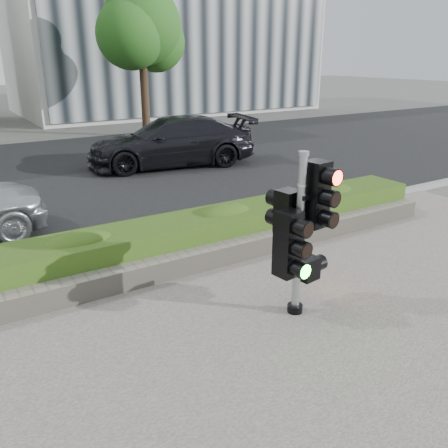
# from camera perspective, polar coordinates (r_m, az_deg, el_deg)

# --- Properties ---
(ground) EXTENTS (120.00, 120.00, 0.00)m
(ground) POSITION_cam_1_polar(r_m,az_deg,el_deg) (6.39, 0.88, -12.93)
(ground) COLOR #51514C
(ground) RESTS_ON ground
(road) EXTENTS (60.00, 13.00, 0.02)m
(road) POSITION_cam_1_polar(r_m,az_deg,el_deg) (15.19, -20.16, 5.42)
(road) COLOR black
(road) RESTS_ON ground
(curb) EXTENTS (60.00, 0.25, 0.12)m
(curb) POSITION_cam_1_polar(r_m,az_deg,el_deg) (8.87, -10.26, -3.06)
(curb) COLOR gray
(curb) RESTS_ON ground
(stone_wall) EXTENTS (12.00, 0.32, 0.34)m
(stone_wall) POSITION_cam_1_polar(r_m,az_deg,el_deg) (7.76, -6.79, -5.17)
(stone_wall) COLOR gray
(stone_wall) RESTS_ON sidewalk
(hedge) EXTENTS (12.00, 1.00, 0.68)m
(hedge) POSITION_cam_1_polar(r_m,az_deg,el_deg) (8.24, -8.80, -2.45)
(hedge) COLOR olive
(hedge) RESTS_ON sidewalk
(building_right) EXTENTS (18.00, 10.00, 12.00)m
(building_right) POSITION_cam_1_polar(r_m,az_deg,el_deg) (32.73, -7.41, 24.02)
(building_right) COLOR #B7B7B2
(building_right) RESTS_ON ground
(tree_right) EXTENTS (4.10, 3.58, 6.53)m
(tree_right) POSITION_cam_1_polar(r_m,az_deg,el_deg) (21.78, -10.03, 22.15)
(tree_right) COLOR black
(tree_right) RESTS_ON ground
(traffic_signal) EXTENTS (0.81, 0.63, 2.28)m
(traffic_signal) POSITION_cam_1_polar(r_m,az_deg,el_deg) (6.37, 9.03, -0.31)
(traffic_signal) COLOR black
(traffic_signal) RESTS_ON sidewalk
(car_dark) EXTENTS (5.68, 3.14, 1.56)m
(car_dark) POSITION_cam_1_polar(r_m,az_deg,el_deg) (15.61, -6.39, 9.82)
(car_dark) COLOR black
(car_dark) RESTS_ON road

